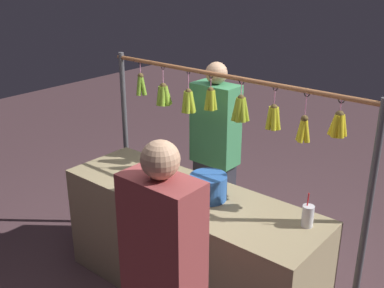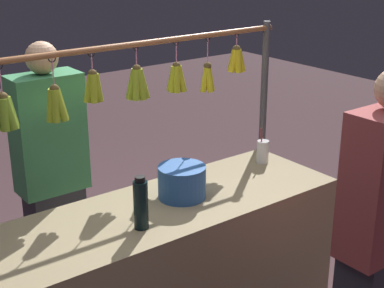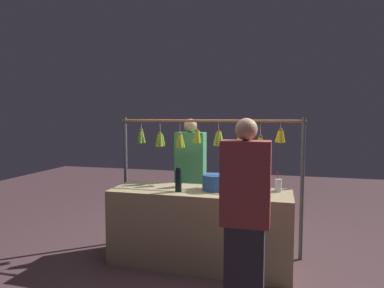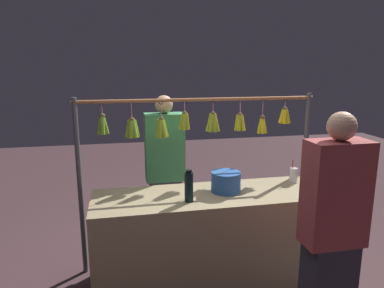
% 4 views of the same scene
% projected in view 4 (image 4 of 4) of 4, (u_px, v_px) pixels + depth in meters
% --- Properties ---
extents(ground_plane, '(12.00, 12.00, 0.00)m').
position_uv_depth(ground_plane, '(209.00, 282.00, 3.15)').
color(ground_plane, '#4D3539').
extents(market_counter, '(1.93, 0.62, 0.82)m').
position_uv_depth(market_counter, '(210.00, 239.00, 3.06)').
color(market_counter, tan).
rests_on(market_counter, ground).
extents(display_rack, '(2.20, 0.13, 1.60)m').
position_uv_depth(display_rack, '(198.00, 140.00, 3.27)').
color(display_rack, '#4C4C51').
rests_on(display_rack, ground).
extents(water_bottle, '(0.07, 0.07, 0.26)m').
position_uv_depth(water_bottle, '(189.00, 186.00, 2.78)').
color(water_bottle, black).
rests_on(water_bottle, market_counter).
extents(blue_bucket, '(0.25, 0.25, 0.17)m').
position_uv_depth(blue_bucket, '(226.00, 182.00, 3.01)').
color(blue_bucket, '#2D5EAB').
rests_on(blue_bucket, market_counter).
extents(drink_cup, '(0.07, 0.07, 0.21)m').
position_uv_depth(drink_cup, '(293.00, 175.00, 3.24)').
color(drink_cup, silver).
rests_on(drink_cup, market_counter).
extents(vendor_person, '(0.38, 0.20, 1.59)m').
position_uv_depth(vendor_person, '(165.00, 176.00, 3.56)').
color(vendor_person, '#2D2D38').
rests_on(vendor_person, ground).
extents(customer_person, '(0.38, 0.21, 1.60)m').
position_uv_depth(customer_person, '(332.00, 239.00, 2.27)').
color(customer_person, '#2D2D38').
rests_on(customer_person, ground).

